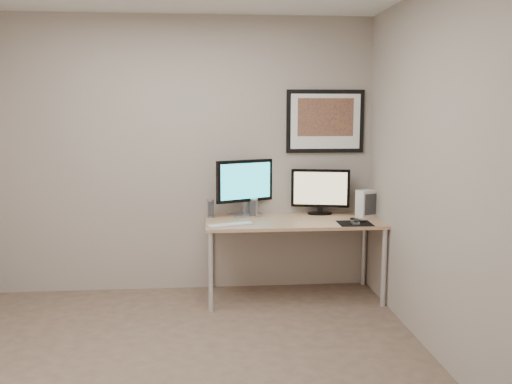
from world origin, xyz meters
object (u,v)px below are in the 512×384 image
(framed_art, at_px, (325,121))
(monitor_tv, at_px, (320,190))
(desk, at_px, (293,227))
(fan_unit, at_px, (366,203))
(speaker_right, at_px, (254,208))
(speaker_left, at_px, (211,208))
(monitor_large, at_px, (245,185))
(keyboard, at_px, (231,225))

(framed_art, height_order, monitor_tv, framed_art)
(desk, relative_size, framed_art, 2.13)
(monitor_tv, height_order, fan_unit, monitor_tv)
(framed_art, distance_m, speaker_right, 1.08)
(speaker_left, distance_m, fan_unit, 1.47)
(desk, height_order, framed_art, framed_art)
(framed_art, relative_size, speaker_left, 4.37)
(desk, distance_m, speaker_left, 0.79)
(framed_art, relative_size, monitor_tv, 1.36)
(speaker_left, bearing_deg, monitor_tv, -2.28)
(speaker_right, bearing_deg, fan_unit, 17.46)
(speaker_left, bearing_deg, monitor_large, 3.86)
(keyboard, bearing_deg, framed_art, 8.26)
(desk, bearing_deg, monitor_tv, 40.34)
(speaker_right, bearing_deg, monitor_large, 161.24)
(monitor_large, relative_size, monitor_tv, 0.99)
(speaker_left, distance_m, keyboard, 0.43)
(monitor_tv, distance_m, fan_unit, 0.45)
(desk, xyz_separation_m, fan_unit, (0.71, 0.11, 0.19))
(framed_art, bearing_deg, desk, -136.54)
(monitor_large, xyz_separation_m, monitor_tv, (0.73, 0.01, -0.06))
(monitor_large, relative_size, keyboard, 1.33)
(speaker_right, bearing_deg, speaker_left, -160.56)
(monitor_large, distance_m, speaker_left, 0.39)
(monitor_large, xyz_separation_m, fan_unit, (1.14, -0.14, -0.17))
(monitor_large, distance_m, speaker_right, 0.23)
(speaker_right, bearing_deg, monitor_tv, 27.97)
(desk, xyz_separation_m, monitor_tv, (0.30, 0.25, 0.30))
(monitor_tv, height_order, speaker_left, monitor_tv)
(monitor_tv, relative_size, speaker_left, 3.22)
(speaker_left, bearing_deg, keyboard, -71.41)
(desk, xyz_separation_m, keyboard, (-0.58, -0.19, 0.07))
(desk, height_order, monitor_tv, monitor_tv)
(monitor_tv, relative_size, keyboard, 1.34)
(speaker_left, relative_size, keyboard, 0.41)
(speaker_right, distance_m, keyboard, 0.44)
(monitor_tv, bearing_deg, framed_art, 68.65)
(keyboard, distance_m, fan_unit, 1.33)
(monitor_large, xyz_separation_m, keyboard, (-0.15, -0.44, -0.29))
(desk, bearing_deg, speaker_right, 153.10)
(speaker_left, distance_m, speaker_right, 0.41)
(monitor_large, relative_size, speaker_left, 3.20)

